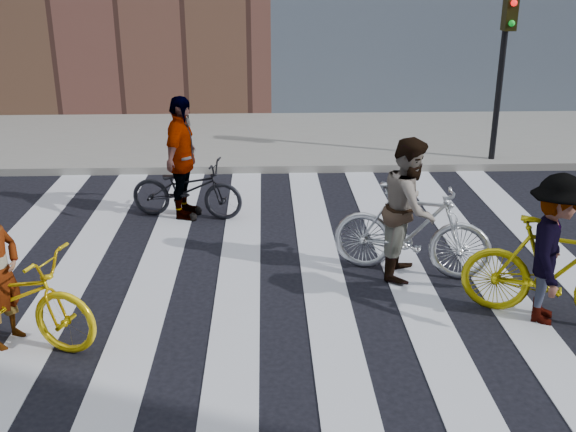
{
  "coord_description": "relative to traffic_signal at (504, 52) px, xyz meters",
  "views": [
    {
      "loc": [
        -0.19,
        -7.63,
        3.84
      ],
      "look_at": [
        0.09,
        0.3,
        0.87
      ],
      "focal_mm": 42.0,
      "sensor_mm": 36.0,
      "label": 1
    }
  ],
  "objects": [
    {
      "name": "sidewalk_far",
      "position": [
        -4.4,
        2.18,
        -2.2
      ],
      "size": [
        100.0,
        5.0,
        0.15
      ],
      "primitive_type": "cube",
      "color": "gray",
      "rests_on": "ground"
    },
    {
      "name": "bike_yellow_left",
      "position": [
        -7.34,
        -6.48,
        -1.73
      ],
      "size": [
        2.22,
        1.34,
        1.1
      ],
      "primitive_type": "imported",
      "rotation": [
        0.0,
        0.0,
        1.26
      ],
      "color": "yellow",
      "rests_on": "ground"
    },
    {
      "name": "rider_rear",
      "position": [
        -5.9,
        -2.68,
        -1.3
      ],
      "size": [
        0.69,
        1.22,
        1.97
      ],
      "primitive_type": "imported",
      "rotation": [
        0.0,
        0.0,
        1.37
      ],
      "color": "slate",
      "rests_on": "ground"
    },
    {
      "name": "zebra_crosswalk",
      "position": [
        -4.4,
        -5.32,
        -2.27
      ],
      "size": [
        8.25,
        10.0,
        0.01
      ],
      "color": "silver",
      "rests_on": "ground"
    },
    {
      "name": "traffic_signal",
      "position": [
        0.0,
        0.0,
        0.0
      ],
      "size": [
        0.22,
        0.42,
        3.33
      ],
      "color": "black",
      "rests_on": "ground"
    },
    {
      "name": "rider_right",
      "position": [
        -1.4,
        -6.2,
        -1.41
      ],
      "size": [
        1.05,
        1.29,
        1.74
      ],
      "primitive_type": "imported",
      "rotation": [
        0.0,
        0.0,
        1.16
      ],
      "color": "slate",
      "rests_on": "ground"
    },
    {
      "name": "bike_yellow_right",
      "position": [
        -1.35,
        -6.2,
        -1.67
      ],
      "size": [
        2.09,
        1.35,
        1.22
      ],
      "primitive_type": "imported",
      "rotation": [
        0.0,
        0.0,
        1.16
      ],
      "color": "#C6B50B",
      "rests_on": "ground"
    },
    {
      "name": "bike_dark_rear",
      "position": [
        -5.85,
        -2.68,
        -1.8
      ],
      "size": [
        1.9,
        0.97,
        0.95
      ],
      "primitive_type": "imported",
      "rotation": [
        0.0,
        0.0,
        1.37
      ],
      "color": "black",
      "rests_on": "ground"
    },
    {
      "name": "bike_silver_mid",
      "position": [
        -2.7,
        -4.92,
        -1.66
      ],
      "size": [
        2.13,
        1.22,
        1.23
      ],
      "primitive_type": "imported",
      "rotation": [
        0.0,
        0.0,
        1.24
      ],
      "color": "silver",
      "rests_on": "ground"
    },
    {
      "name": "ground",
      "position": [
        -4.4,
        -5.32,
        -2.28
      ],
      "size": [
        100.0,
        100.0,
        0.0
      ],
      "primitive_type": "plane",
      "color": "black",
      "rests_on": "ground"
    },
    {
      "name": "rider_mid",
      "position": [
        -2.75,
        -4.92,
        -1.36
      ],
      "size": [
        0.95,
        1.07,
        1.84
      ],
      "primitive_type": "imported",
      "rotation": [
        0.0,
        0.0,
        1.24
      ],
      "color": "slate",
      "rests_on": "ground"
    }
  ]
}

